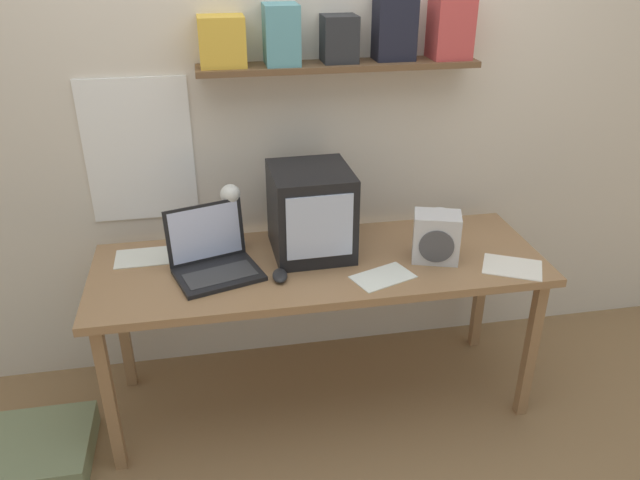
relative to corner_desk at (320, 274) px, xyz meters
name	(u,v)px	position (x,y,z in m)	size (l,w,h in m)	color
ground_plane	(320,397)	(0.00, 0.00, -0.67)	(12.00, 12.00, 0.00)	#926F4A
back_wall	(302,97)	(0.00, 0.46, 0.64)	(5.60, 0.24, 2.60)	beige
corner_desk	(320,274)	(0.00, 0.00, 0.00)	(1.88, 0.65, 0.73)	#9B714C
crt_monitor	(311,211)	(-0.02, 0.10, 0.24)	(0.34, 0.37, 0.37)	black
laptop	(213,256)	(-0.44, 0.00, 0.12)	(0.39, 0.36, 0.26)	black
desk_lamp	(231,207)	(-0.35, 0.18, 0.26)	(0.11, 0.15, 0.31)	silver
juice_glass	(439,226)	(0.56, 0.12, 0.12)	(0.07, 0.07, 0.14)	white
space_heater	(436,237)	(0.48, -0.07, 0.16)	(0.22, 0.19, 0.21)	silver
computer_mouse	(280,276)	(-0.18, -0.12, 0.08)	(0.07, 0.11, 0.03)	#232326
loose_paper_near_monitor	(383,277)	(0.22, -0.18, 0.06)	(0.28, 0.22, 0.00)	white
loose_paper_near_laptop	(512,267)	(0.77, -0.20, 0.06)	(0.29, 0.27, 0.00)	white
printed_handout	(143,257)	(-0.73, 0.17, 0.06)	(0.24, 0.17, 0.00)	white
floor_cushion	(39,451)	(-1.21, -0.18, -0.61)	(0.42, 0.42, 0.11)	gray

